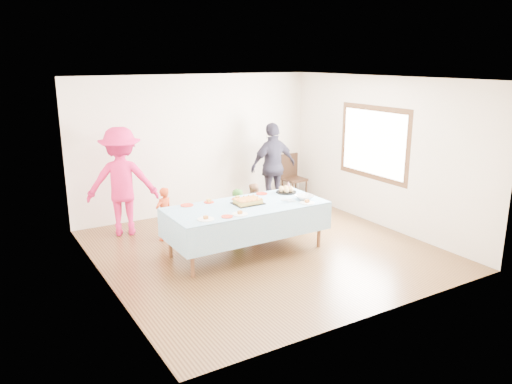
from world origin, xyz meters
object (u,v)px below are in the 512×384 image
Objects in this scene: party_table at (246,208)px; birthday_cake at (248,201)px; dining_chair at (292,174)px; adult_left at (122,182)px.

party_table is 0.12m from birthday_cake.
birthday_cake is at bearing 41.00° from party_table.
party_table is 5.47× the size of birthday_cake.
party_table is 2.51× the size of dining_chair.
birthday_cake is at bearing -139.78° from dining_chair.
birthday_cake is 0.24× the size of adult_left.
dining_chair is 3.82m from adult_left.
birthday_cake reaches higher than party_table.
birthday_cake is at bearing 147.68° from adult_left.
party_table is 3.22m from dining_chair.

